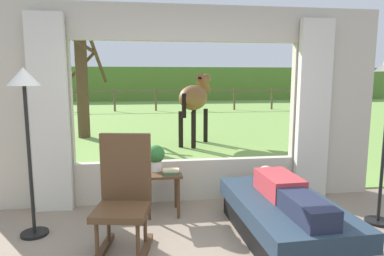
% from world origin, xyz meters
% --- Properties ---
extents(back_wall_with_window, '(5.20, 0.12, 2.55)m').
position_xyz_m(back_wall_with_window, '(0.00, 2.26, 1.25)').
color(back_wall_with_window, '#BCB29E').
rests_on(back_wall_with_window, ground_plane).
extents(curtain_panel_left, '(0.44, 0.10, 2.40)m').
position_xyz_m(curtain_panel_left, '(-1.69, 2.12, 1.20)').
color(curtain_panel_left, beige).
rests_on(curtain_panel_left, ground_plane).
extents(curtain_panel_right, '(0.44, 0.10, 2.40)m').
position_xyz_m(curtain_panel_right, '(1.69, 2.12, 1.20)').
color(curtain_panel_right, beige).
rests_on(curtain_panel_right, ground_plane).
extents(outdoor_pasture_lawn, '(36.00, 21.68, 0.02)m').
position_xyz_m(outdoor_pasture_lawn, '(0.00, 13.16, 0.01)').
color(outdoor_pasture_lawn, '#759E47').
rests_on(outdoor_pasture_lawn, ground_plane).
extents(distant_hill_ridge, '(36.00, 2.00, 2.40)m').
position_xyz_m(distant_hill_ridge, '(0.00, 23.00, 1.20)').
color(distant_hill_ridge, '#567C2F').
rests_on(distant_hill_ridge, ground_plane).
extents(recliner_sofa, '(0.96, 1.73, 0.42)m').
position_xyz_m(recliner_sofa, '(0.83, 0.98, 0.22)').
color(recliner_sofa, black).
rests_on(recliner_sofa, ground_plane).
extents(reclining_person, '(0.36, 1.43, 0.22)m').
position_xyz_m(reclining_person, '(0.83, 0.93, 0.52)').
color(reclining_person, '#B23338').
rests_on(reclining_person, recliner_sofa).
extents(rocking_chair, '(0.57, 0.75, 1.12)m').
position_xyz_m(rocking_chair, '(-0.76, 0.96, 0.55)').
color(rocking_chair, '#4C331E').
rests_on(rocking_chair, ground_plane).
extents(side_table, '(0.44, 0.44, 0.52)m').
position_xyz_m(side_table, '(-0.35, 1.82, 0.43)').
color(side_table, '#4C331E').
rests_on(side_table, ground_plane).
extents(potted_plant, '(0.22, 0.22, 0.32)m').
position_xyz_m(potted_plant, '(-0.43, 1.88, 0.70)').
color(potted_plant, silver).
rests_on(potted_plant, side_table).
extents(book_stack, '(0.20, 0.14, 0.05)m').
position_xyz_m(book_stack, '(-0.26, 1.75, 0.55)').
color(book_stack, '#337247').
rests_on(book_stack, side_table).
extents(floor_lamp_left, '(0.32, 0.32, 1.74)m').
position_xyz_m(floor_lamp_left, '(-1.73, 1.43, 1.41)').
color(floor_lamp_left, black).
rests_on(floor_lamp_left, ground_plane).
extents(horse, '(1.21, 1.74, 1.73)m').
position_xyz_m(horse, '(0.66, 6.02, 1.16)').
color(horse, brown).
rests_on(horse, outdoor_pasture_lawn).
extents(pasture_tree, '(1.21, 1.13, 3.25)m').
position_xyz_m(pasture_tree, '(-2.23, 7.37, 1.54)').
color(pasture_tree, '#4C3823').
rests_on(pasture_tree, outdoor_pasture_lawn).
extents(pasture_fence_line, '(16.10, 0.10, 1.10)m').
position_xyz_m(pasture_fence_line, '(0.00, 14.74, 0.74)').
color(pasture_fence_line, brown).
rests_on(pasture_fence_line, outdoor_pasture_lawn).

